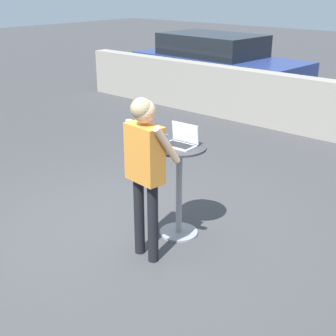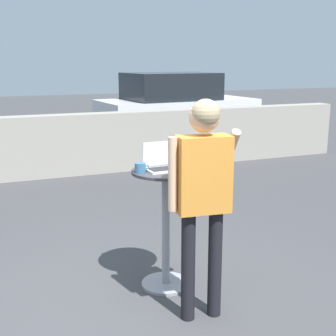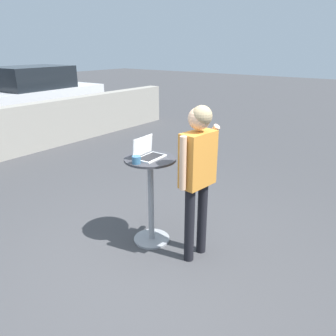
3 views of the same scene
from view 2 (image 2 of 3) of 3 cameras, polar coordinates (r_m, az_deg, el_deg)
name	(u,v)px [view 2 (image 2 of 3)]	position (r m, az deg, el deg)	size (l,w,h in m)	color
ground_plane	(132,315)	(3.96, -4.46, -17.47)	(50.00, 50.00, 0.00)	#3D3D3F
pavement_kerb	(43,147)	(8.43, -15.05, 2.53)	(12.20, 0.35, 1.08)	gray
cafe_table	(166,217)	(4.16, -0.27, -6.01)	(0.60, 0.60, 1.08)	gray
laptop	(164,163)	(4.06, -0.49, 0.59)	(0.36, 0.25, 0.24)	silver
coffee_mug	(140,168)	(3.95, -3.39, 0.04)	(0.12, 0.09, 0.08)	#336084
standing_person	(203,182)	(3.52, 4.28, -1.73)	(0.57, 0.36, 1.74)	black
parked_car_near_street	(175,106)	(12.31, 0.90, 7.56)	(4.16, 2.24, 1.70)	silver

